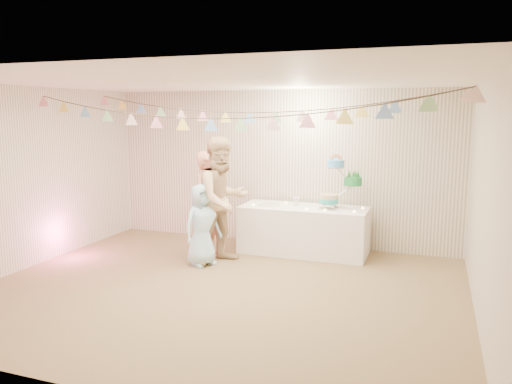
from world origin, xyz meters
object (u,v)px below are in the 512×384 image
(person_adult_a, at_px, (209,204))
(person_child, at_px, (202,225))
(cake_stand, at_px, (340,184))
(table, at_px, (304,230))
(person_adult_b, at_px, (223,200))

(person_adult_a, xyz_separation_m, person_child, (0.13, -0.52, -0.22))
(cake_stand, relative_size, person_child, 0.65)
(table, height_order, cake_stand, cake_stand)
(table, height_order, person_adult_b, person_adult_b)
(cake_stand, distance_m, person_adult_a, 2.06)
(person_child, bearing_deg, person_adult_b, -14.86)
(person_adult_a, distance_m, person_child, 0.58)
(table, distance_m, cake_stand, 0.95)
(cake_stand, distance_m, person_adult_b, 1.83)
(table, distance_m, person_child, 1.69)
(cake_stand, bearing_deg, table, -174.81)
(person_adult_a, relative_size, person_adult_b, 0.87)
(table, relative_size, person_adult_a, 1.22)
(cake_stand, distance_m, person_child, 2.21)
(table, height_order, person_child, person_child)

